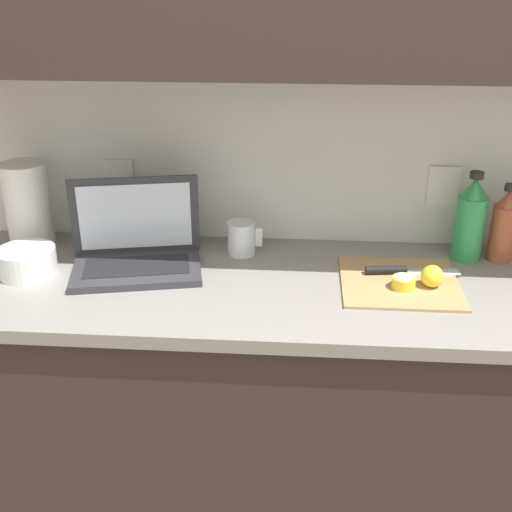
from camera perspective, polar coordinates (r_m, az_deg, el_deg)
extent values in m
cube|color=white|center=(1.89, 11.55, 12.83)|extent=(5.20, 0.06, 2.60)
cube|color=white|center=(1.97, -12.07, 6.70)|extent=(0.09, 0.01, 0.12)
cube|color=white|center=(1.93, 16.30, 5.94)|extent=(0.09, 0.01, 0.12)
cube|color=#332823|center=(1.96, 10.44, -14.86)|extent=(2.27, 0.55, 0.87)
cube|color=gray|center=(1.72, 11.57, -3.11)|extent=(2.34, 0.59, 0.03)
cube|color=#333338|center=(1.77, -10.53, -1.17)|extent=(0.38, 0.29, 0.02)
cube|color=black|center=(1.76, -10.55, -0.85)|extent=(0.30, 0.18, 0.00)
cube|color=#333338|center=(1.82, -10.68, 3.54)|extent=(0.35, 0.08, 0.22)
cube|color=silver|center=(1.82, -10.69, 3.48)|extent=(0.30, 0.07, 0.19)
cube|color=tan|center=(1.72, 12.64, -2.31)|extent=(0.31, 0.30, 0.01)
cube|color=silver|center=(1.79, 15.34, -1.41)|extent=(0.15, 0.05, 0.00)
cylinder|color=black|center=(1.75, 11.32, -1.22)|extent=(0.11, 0.03, 0.02)
cylinder|color=yellow|center=(1.68, 12.98, -2.33)|extent=(0.06, 0.06, 0.03)
cylinder|color=#F4EAA3|center=(1.67, 13.03, -1.84)|extent=(0.05, 0.05, 0.00)
sphere|color=yellow|center=(1.70, 15.39, -1.75)|extent=(0.06, 0.06, 0.06)
cylinder|color=#A34C2D|center=(1.92, 21.08, 1.90)|extent=(0.07, 0.07, 0.16)
cone|color=#A34C2D|center=(1.88, 21.55, 4.78)|extent=(0.06, 0.06, 0.04)
cylinder|color=black|center=(1.87, 21.70, 5.68)|extent=(0.03, 0.03, 0.02)
cylinder|color=#2D934C|center=(1.89, 18.40, 2.34)|extent=(0.08, 0.08, 0.18)
cone|color=#2D934C|center=(1.85, 18.89, 5.76)|extent=(0.07, 0.07, 0.05)
cylinder|color=black|center=(1.84, 19.04, 6.82)|extent=(0.04, 0.04, 0.02)
cylinder|color=silver|center=(1.84, -1.31, 1.62)|extent=(0.08, 0.08, 0.10)
cube|color=silver|center=(1.83, 0.25, 1.71)|extent=(0.02, 0.01, 0.05)
cylinder|color=white|center=(1.83, -19.65, -0.45)|extent=(0.15, 0.15, 0.07)
cylinder|color=white|center=(1.97, -19.60, 4.21)|extent=(0.13, 0.13, 0.25)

